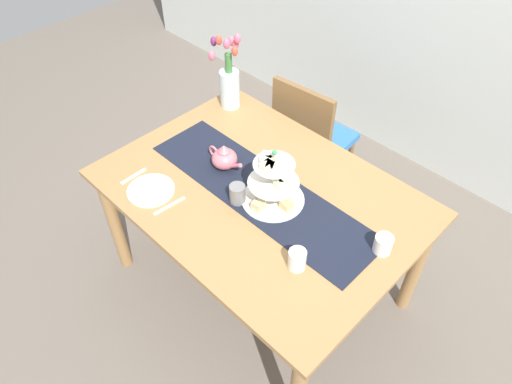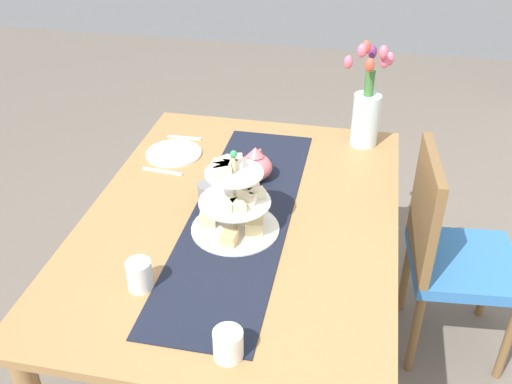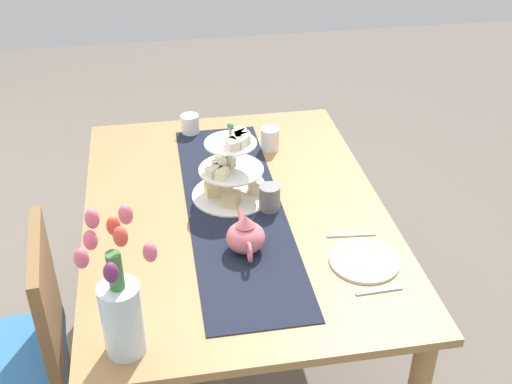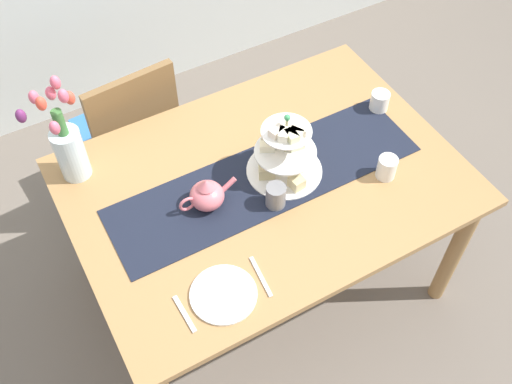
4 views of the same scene
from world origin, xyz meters
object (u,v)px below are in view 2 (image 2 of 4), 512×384
at_px(knife_left, 162,171).
at_px(mug_white_text, 140,275).
at_px(tulip_vase, 367,108).
at_px(dining_table, 241,239).
at_px(chair_left, 448,249).
at_px(teapot, 255,166).
at_px(dinner_plate_left, 174,153).
at_px(tiered_cake_stand, 235,205).
at_px(cream_jug, 228,344).
at_px(fork_left, 184,138).
at_px(mug_grey, 209,196).

xyz_separation_m(knife_left, mug_white_text, (0.65, 0.16, 0.04)).
bearing_deg(tulip_vase, dining_table, -31.86).
distance_m(chair_left, mug_white_text, 1.26).
relative_size(dining_table, teapot, 6.35).
bearing_deg(dining_table, dinner_plate_left, -135.43).
bearing_deg(dining_table, tiered_cake_stand, 0.31).
relative_size(cream_jug, mug_white_text, 0.89).
bearing_deg(fork_left, mug_grey, 26.65).
relative_size(dinner_plate_left, mug_white_text, 2.42).
xyz_separation_m(tulip_vase, fork_left, (0.11, -0.76, -0.16)).
xyz_separation_m(tiered_cake_stand, fork_left, (-0.60, -0.37, -0.10)).
xyz_separation_m(teapot, knife_left, (0.02, -0.37, -0.06)).
xyz_separation_m(dining_table, mug_grey, (-0.03, -0.12, 0.15)).
relative_size(fork_left, mug_grey, 1.58).
relative_size(teapot, knife_left, 1.40).
height_order(teapot, cream_jug, teapot).
distance_m(chair_left, dinner_plate_left, 1.18).
bearing_deg(dining_table, cream_jug, 9.87).
height_order(knife_left, mug_grey, mug_grey).
xyz_separation_m(tiered_cake_stand, cream_jug, (0.54, 0.11, -0.06)).
height_order(dining_table, cream_jug, cream_jug).
relative_size(dining_table, chair_left, 1.66).
distance_m(tulip_vase, cream_jug, 1.29).
relative_size(tiered_cake_stand, teapot, 1.28).
bearing_deg(mug_grey, tulip_vase, 139.50).
distance_m(tiered_cake_stand, teapot, 0.34).
bearing_deg(dinner_plate_left, mug_white_text, 11.36).
relative_size(chair_left, dinner_plate_left, 3.96).
distance_m(fork_left, mug_white_text, 0.96).
relative_size(dining_table, knife_left, 8.90).
bearing_deg(dinner_plate_left, cream_jug, 25.61).
distance_m(chair_left, fork_left, 1.19).
xyz_separation_m(chair_left, dinner_plate_left, (-0.07, -1.14, 0.27)).
height_order(chair_left, mug_white_text, chair_left).
xyz_separation_m(fork_left, knife_left, (0.29, 0.00, 0.00)).
height_order(tiered_cake_stand, dinner_plate_left, tiered_cake_stand).
distance_m(dinner_plate_left, fork_left, 0.15).
xyz_separation_m(tulip_vase, mug_grey, (0.60, -0.52, -0.11)).
height_order(chair_left, tiered_cake_stand, tiered_cake_stand).
xyz_separation_m(chair_left, mug_grey, (0.28, -0.89, 0.31)).
height_order(dining_table, chair_left, chair_left).
relative_size(dining_table, tiered_cake_stand, 4.98).
height_order(dining_table, tiered_cake_stand, tiered_cake_stand).
height_order(dinner_plate_left, knife_left, dinner_plate_left).
bearing_deg(dining_table, teapot, 180.00).
bearing_deg(fork_left, dining_table, 35.43).
bearing_deg(teapot, tiered_cake_stand, 0.08).
bearing_deg(knife_left, fork_left, 180.00).
relative_size(tiered_cake_stand, tulip_vase, 0.68).
distance_m(chair_left, knife_left, 1.18).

